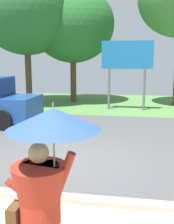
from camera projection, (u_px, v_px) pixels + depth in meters
name	position (u px, v px, depth m)	size (l,w,h in m)	color
ground_plane	(87.00, 133.00, 9.93)	(40.00, 22.00, 0.20)	#4C4C4F
monk_pedestrian	(43.00, 198.00, 2.96)	(1.06, 0.97, 2.13)	#B22D1E
roadside_billboard	(127.00, 60.00, 13.95)	(2.60, 0.12, 3.50)	slate
tree_left_far	(26.00, 12.00, 15.48)	(5.27, 5.27, 7.61)	brown
tree_center_back	(73.00, 25.00, 16.48)	(4.94, 4.94, 6.87)	brown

